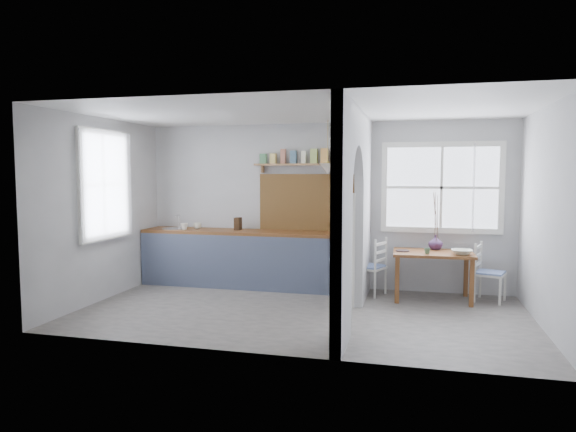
% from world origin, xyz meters
% --- Properties ---
extents(floor, '(5.80, 3.20, 0.01)m').
position_xyz_m(floor, '(0.00, 0.00, 0.00)').
color(floor, gray).
rests_on(floor, ground).
extents(ceiling, '(5.80, 3.20, 0.01)m').
position_xyz_m(ceiling, '(0.00, 0.00, 2.60)').
color(ceiling, silver).
rests_on(ceiling, walls).
extents(walls, '(5.81, 3.21, 2.60)m').
position_xyz_m(walls, '(0.00, 0.00, 1.30)').
color(walls, silver).
rests_on(walls, floor).
extents(partition, '(0.12, 3.20, 2.60)m').
position_xyz_m(partition, '(0.70, 0.06, 1.45)').
color(partition, silver).
rests_on(partition, floor).
extents(kitchen_window, '(0.10, 1.16, 1.50)m').
position_xyz_m(kitchen_window, '(-2.87, 0.00, 1.65)').
color(kitchen_window, white).
rests_on(kitchen_window, walls).
extents(nook_window, '(1.76, 0.10, 1.30)m').
position_xyz_m(nook_window, '(1.80, 1.56, 1.60)').
color(nook_window, white).
rests_on(nook_window, walls).
extents(counter, '(3.50, 0.60, 0.90)m').
position_xyz_m(counter, '(-1.13, 1.33, 0.46)').
color(counter, brown).
rests_on(counter, floor).
extents(sink, '(0.40, 0.40, 0.02)m').
position_xyz_m(sink, '(-2.43, 1.30, 0.89)').
color(sink, silver).
rests_on(sink, counter).
extents(backsplash, '(1.65, 0.03, 0.90)m').
position_xyz_m(backsplash, '(-0.20, 1.58, 1.35)').
color(backsplash, brown).
rests_on(backsplash, walls).
extents(shelf, '(1.75, 0.20, 0.21)m').
position_xyz_m(shelf, '(-0.21, 1.49, 2.01)').
color(shelf, tan).
rests_on(shelf, walls).
extents(pendant_lamp, '(0.26, 0.26, 0.16)m').
position_xyz_m(pendant_lamp, '(0.15, 1.15, 1.88)').
color(pendant_lamp, silver).
rests_on(pendant_lamp, ceiling).
extents(utensil_rail, '(0.02, 0.50, 0.02)m').
position_xyz_m(utensil_rail, '(0.61, 0.90, 1.45)').
color(utensil_rail, silver).
rests_on(utensil_rail, partition).
extents(dining_table, '(1.13, 0.77, 0.69)m').
position_xyz_m(dining_table, '(1.69, 1.12, 0.35)').
color(dining_table, brown).
rests_on(dining_table, floor).
extents(chair_left, '(0.51, 0.51, 0.86)m').
position_xyz_m(chair_left, '(0.79, 1.21, 0.43)').
color(chair_left, silver).
rests_on(chair_left, floor).
extents(chair_right, '(0.48, 0.48, 0.83)m').
position_xyz_m(chair_right, '(2.47, 1.21, 0.42)').
color(chair_right, silver).
rests_on(chair_right, floor).
extents(kettle, '(0.22, 0.18, 0.26)m').
position_xyz_m(kettle, '(0.47, 1.20, 1.03)').
color(kettle, silver).
rests_on(kettle, counter).
extents(mug_a, '(0.13, 0.13, 0.11)m').
position_xyz_m(mug_a, '(-2.20, 1.18, 0.95)').
color(mug_a, white).
rests_on(mug_a, counter).
extents(mug_b, '(0.15, 0.15, 0.10)m').
position_xyz_m(mug_b, '(-2.04, 1.33, 0.95)').
color(mug_b, beige).
rests_on(mug_b, counter).
extents(knife_block, '(0.10, 0.13, 0.20)m').
position_xyz_m(knife_block, '(-1.34, 1.36, 1.00)').
color(knife_block, '#392617').
rests_on(knife_block, counter).
extents(jar, '(0.09, 0.09, 0.14)m').
position_xyz_m(jar, '(-1.39, 1.44, 0.97)').
color(jar, tan).
rests_on(jar, counter).
extents(towel_magenta, '(0.02, 0.03, 0.51)m').
position_xyz_m(towel_magenta, '(0.58, 0.98, 0.28)').
color(towel_magenta, '#C21173').
rests_on(towel_magenta, counter).
extents(towel_orange, '(0.02, 0.03, 0.47)m').
position_xyz_m(towel_orange, '(0.58, 0.95, 0.25)').
color(towel_orange, orange).
rests_on(towel_orange, counter).
extents(bowl, '(0.29, 0.29, 0.07)m').
position_xyz_m(bowl, '(2.07, 0.96, 0.73)').
color(bowl, silver).
rests_on(bowl, dining_table).
extents(table_cup, '(0.09, 0.09, 0.08)m').
position_xyz_m(table_cup, '(1.60, 0.91, 0.73)').
color(table_cup, '#4A7050').
rests_on(table_cup, dining_table).
extents(plate, '(0.22, 0.22, 0.02)m').
position_xyz_m(plate, '(1.26, 1.07, 0.70)').
color(plate, '#2C2020').
rests_on(plate, dining_table).
extents(vase, '(0.27, 0.27, 0.21)m').
position_xyz_m(vase, '(1.73, 1.36, 0.80)').
color(vase, '#40264D').
rests_on(vase, dining_table).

